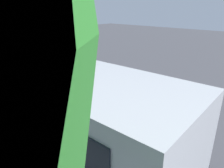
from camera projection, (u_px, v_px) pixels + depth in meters
ground_plane at (132, 103)px, 10.90m from camera, size 80.00×80.00×0.00m
tour_bus at (41, 109)px, 6.67m from camera, size 9.82×2.96×3.25m
spectator_far_left at (147, 119)px, 7.19m from camera, size 0.58×0.35×1.78m
spectator_left at (132, 112)px, 7.78m from camera, size 0.58×0.35×1.73m
spectator_centre at (112, 103)px, 8.43m from camera, size 0.58×0.33×1.76m
spectator_right at (91, 99)px, 8.83m from camera, size 0.58×0.35×1.74m
spectator_far_right at (79, 93)px, 9.62m from camera, size 0.57×0.32×1.68m
parked_motorcycle_silver at (183, 165)px, 5.93m from camera, size 2.05×0.58×0.99m
stunt_motorcycle at (106, 71)px, 14.25m from camera, size 1.96×0.93×1.23m
traffic_cone at (110, 86)px, 12.27m from camera, size 0.34×0.34×0.63m
bay_line_a at (174, 101)px, 11.04m from camera, size 0.11×4.02×0.01m
bay_line_b at (137, 89)px, 12.67m from camera, size 0.11×3.76×0.01m
bay_line_c at (107, 80)px, 14.31m from camera, size 0.11×3.76×0.01m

